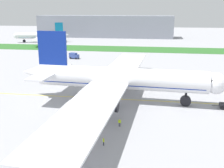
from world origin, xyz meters
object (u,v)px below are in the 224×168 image
at_px(airliner_foreground, 118,79).
at_px(parked_airliner_far_left, 42,36).
at_px(ground_crew_wingwalker_port, 120,122).
at_px(service_truck_baggage_loader, 74,56).
at_px(ground_crew_marshaller_front, 104,141).

xyz_separation_m(airliner_foreground, parked_airliner_far_left, (-71.93, 122.23, -1.42)).
relative_size(ground_crew_wingwalker_port, parked_airliner_far_left, 0.03).
xyz_separation_m(ground_crew_wingwalker_port, service_truck_baggage_loader, (-32.24, 76.36, 0.50)).
height_order(airliner_foreground, ground_crew_marshaller_front, airliner_foreground).
distance_m(ground_crew_marshaller_front, service_truck_baggage_loader, 90.34).
distance_m(ground_crew_wingwalker_port, service_truck_baggage_loader, 82.89).
relative_size(ground_crew_marshaller_front, parked_airliner_far_left, 0.03).
bearing_deg(service_truck_baggage_loader, ground_crew_marshaller_front, -70.31).
bearing_deg(ground_crew_marshaller_front, service_truck_baggage_loader, 109.69).
bearing_deg(ground_crew_wingwalker_port, airliner_foreground, 99.19).
height_order(ground_crew_wingwalker_port, parked_airliner_far_left, parked_airliner_far_left).
distance_m(ground_crew_marshaller_front, parked_airliner_far_left, 164.21).
relative_size(airliner_foreground, service_truck_baggage_loader, 16.79).
bearing_deg(ground_crew_wingwalker_port, ground_crew_marshaller_front, -101.69).
height_order(ground_crew_wingwalker_port, service_truck_baggage_loader, service_truck_baggage_loader).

